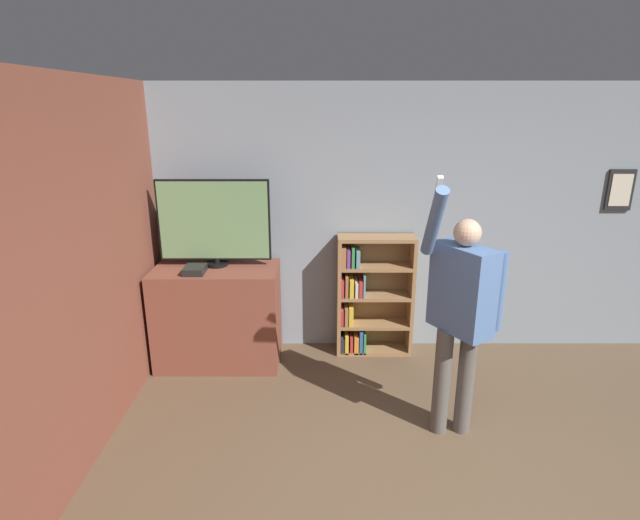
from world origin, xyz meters
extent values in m
cube|color=gray|center=(0.00, 2.95, 1.35)|extent=(7.18, 0.06, 2.70)
cube|color=black|center=(2.02, 2.91, 1.68)|extent=(0.26, 0.02, 0.41)
cube|color=beige|center=(2.02, 2.89, 1.68)|extent=(0.20, 0.01, 0.32)
cube|color=brown|center=(-2.62, 1.46, 1.35)|extent=(0.06, 4.52, 2.70)
cube|color=brown|center=(-1.95, 2.55, 0.49)|extent=(1.19, 0.64, 0.99)
cylinder|color=black|center=(-1.95, 2.64, 1.00)|extent=(0.22, 0.22, 0.03)
cylinder|color=black|center=(-1.95, 2.64, 1.04)|extent=(0.06, 0.06, 0.05)
cube|color=black|center=(-1.95, 2.64, 1.44)|extent=(1.07, 0.04, 0.78)
cube|color=#6B9360|center=(-1.95, 2.62, 1.44)|extent=(1.03, 0.01, 0.74)
cube|color=black|center=(-2.11, 2.41, 1.02)|extent=(0.19, 0.23, 0.07)
cube|color=#997047|center=(-0.75, 2.76, 0.62)|extent=(0.04, 0.28, 1.25)
cube|color=#997047|center=(-0.02, 2.76, 0.62)|extent=(0.04, 0.28, 1.25)
cube|color=#997047|center=(-0.38, 2.90, 0.62)|extent=(0.77, 0.01, 1.25)
cube|color=#997047|center=(-0.38, 2.76, 0.02)|extent=(0.70, 0.28, 0.04)
cube|color=#997047|center=(-0.38, 2.76, 0.31)|extent=(0.70, 0.28, 0.04)
cube|color=#997047|center=(-0.38, 2.76, 0.62)|extent=(0.70, 0.28, 0.04)
cube|color=#997047|center=(-0.38, 2.76, 0.94)|extent=(0.70, 0.28, 0.04)
cube|color=#997047|center=(-0.38, 2.76, 1.23)|extent=(0.70, 0.28, 0.04)
cube|color=#232328|center=(-0.71, 2.74, 0.10)|extent=(0.04, 0.24, 0.17)
cube|color=gold|center=(-0.67, 2.73, 0.11)|extent=(0.03, 0.21, 0.19)
cube|color=red|center=(-0.62, 2.75, 0.11)|extent=(0.03, 0.26, 0.18)
cube|color=orange|center=(-0.57, 2.73, 0.11)|extent=(0.04, 0.23, 0.19)
cube|color=#2D569E|center=(-0.52, 2.73, 0.14)|extent=(0.03, 0.22, 0.25)
cube|color=#338447|center=(-0.48, 2.74, 0.12)|extent=(0.02, 0.23, 0.21)
cube|color=red|center=(-0.72, 2.74, 0.42)|extent=(0.03, 0.24, 0.18)
cube|color=#99663D|center=(-0.68, 2.74, 0.43)|extent=(0.03, 0.23, 0.19)
cube|color=gold|center=(-0.63, 2.72, 0.43)|extent=(0.04, 0.20, 0.20)
cube|color=red|center=(-0.72, 2.73, 0.74)|extent=(0.03, 0.22, 0.19)
cube|color=#99663D|center=(-0.68, 2.74, 0.75)|extent=(0.03, 0.24, 0.22)
cube|color=gold|center=(-0.63, 2.74, 0.73)|extent=(0.04, 0.23, 0.18)
cube|color=beige|center=(-0.58, 2.75, 0.72)|extent=(0.03, 0.26, 0.16)
cube|color=red|center=(-0.54, 2.74, 0.73)|extent=(0.03, 0.25, 0.18)
cube|color=#5B8E99|center=(-0.50, 2.74, 0.76)|extent=(0.02, 0.23, 0.23)
cube|color=#99663D|center=(-0.71, 2.72, 1.05)|extent=(0.04, 0.20, 0.20)
cube|color=#7A3889|center=(-0.67, 2.73, 1.04)|extent=(0.03, 0.21, 0.18)
cube|color=#338447|center=(-0.62, 2.72, 1.06)|extent=(0.03, 0.20, 0.20)
cube|color=#5B8E99|center=(-0.57, 2.73, 1.04)|extent=(0.04, 0.22, 0.17)
cylinder|color=#56514C|center=(0.00, 1.42, 0.44)|extent=(0.13, 0.13, 0.88)
cylinder|color=#56514C|center=(0.18, 1.42, 0.44)|extent=(0.13, 0.13, 0.88)
cube|color=#4C6B9E|center=(0.09, 1.42, 1.20)|extent=(0.44, 0.53, 0.66)
sphere|color=tan|center=(0.09, 1.42, 1.63)|extent=(0.20, 0.20, 0.20)
cylinder|color=#4C6B9E|center=(0.36, 1.42, 1.19)|extent=(0.09, 0.09, 0.60)
cylinder|color=#4C6B9E|center=(-0.17, 1.30, 1.73)|extent=(0.09, 0.42, 0.55)
cube|color=white|center=(-0.17, 1.24, 1.99)|extent=(0.04, 0.09, 0.14)
camera|label=1|loc=(-0.95, -1.99, 2.50)|focal=28.00mm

